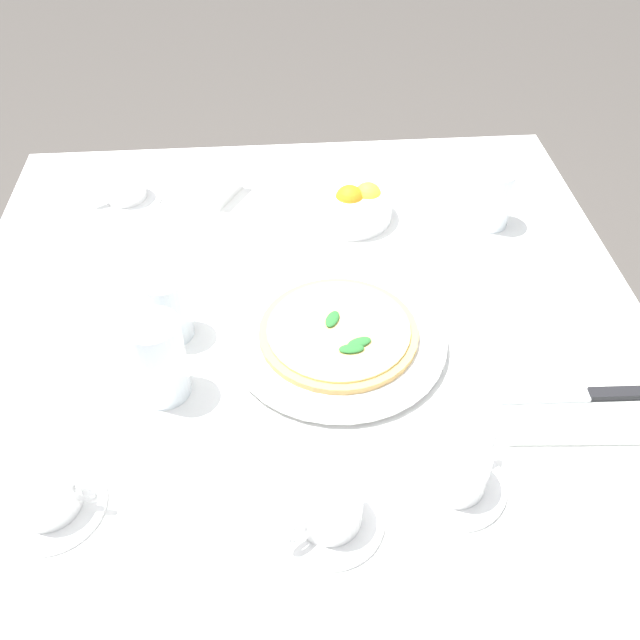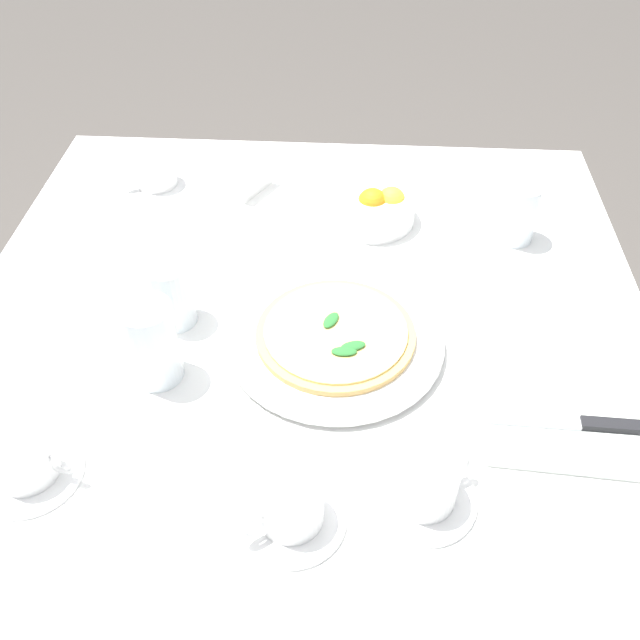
# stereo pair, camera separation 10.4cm
# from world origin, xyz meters

# --- Properties ---
(ground_plane) EXTENTS (8.00, 8.00, 0.00)m
(ground_plane) POSITION_xyz_m (0.00, 0.00, 0.00)
(ground_plane) COLOR #4C4742
(dining_table) EXTENTS (1.06, 1.06, 0.72)m
(dining_table) POSITION_xyz_m (0.00, 0.00, 0.59)
(dining_table) COLOR white
(dining_table) RESTS_ON ground_plane
(pizza_plate) EXTENTS (0.32, 0.32, 0.02)m
(pizza_plate) POSITION_xyz_m (-0.05, 0.06, 0.73)
(pizza_plate) COLOR white
(pizza_plate) RESTS_ON dining_table
(pizza) EXTENTS (0.23, 0.23, 0.02)m
(pizza) POSITION_xyz_m (-0.05, 0.06, 0.75)
(pizza) COLOR #DBAD60
(pizza) RESTS_ON pizza_plate
(coffee_cup_near_right) EXTENTS (0.13, 0.13, 0.06)m
(coffee_cup_near_right) POSITION_xyz_m (-0.01, 0.36, 0.75)
(coffee_cup_near_right) COLOR white
(coffee_cup_near_right) RESTS_ON dining_table
(coffee_cup_left_edge) EXTENTS (0.13, 0.13, 0.06)m
(coffee_cup_left_edge) POSITION_xyz_m (0.31, -0.35, 0.75)
(coffee_cup_left_edge) COLOR white
(coffee_cup_left_edge) RESTS_ON dining_table
(coffee_cup_far_right) EXTENTS (0.13, 0.13, 0.06)m
(coffee_cup_far_right) POSITION_xyz_m (0.32, 0.31, 0.75)
(coffee_cup_far_right) COLOR white
(coffee_cup_far_right) RESTS_ON dining_table
(coffee_cup_center_back) EXTENTS (0.13, 0.13, 0.06)m
(coffee_cup_center_back) POSITION_xyz_m (-0.17, 0.32, 0.75)
(coffee_cup_center_back) COLOR white
(coffee_cup_center_back) RESTS_ON dining_table
(water_glass_back_corner) EXTENTS (0.07, 0.07, 0.11)m
(water_glass_back_corner) POSITION_xyz_m (0.20, 0.02, 0.77)
(water_glass_back_corner) COLOR white
(water_glass_back_corner) RESTS_ON dining_table
(water_glass_far_left) EXTENTS (0.07, 0.07, 0.13)m
(water_glass_far_left) POSITION_xyz_m (0.20, 0.14, 0.78)
(water_glass_far_left) COLOR white
(water_glass_far_left) RESTS_ON dining_table
(water_glass_right_edge) EXTENTS (0.07, 0.07, 0.11)m
(water_glass_right_edge) POSITION_xyz_m (-0.35, -0.22, 0.77)
(water_glass_right_edge) COLOR white
(water_glass_right_edge) RESTS_ON dining_table
(napkin_folded) EXTENTS (0.23, 0.14, 0.02)m
(napkin_folded) POSITION_xyz_m (-0.36, 0.21, 0.73)
(napkin_folded) COLOR white
(napkin_folded) RESTS_ON dining_table
(dinner_knife) EXTENTS (0.20, 0.03, 0.01)m
(dinner_knife) POSITION_xyz_m (-0.36, 0.21, 0.74)
(dinner_knife) COLOR silver
(dinner_knife) RESTS_ON napkin_folded
(citrus_bowl) EXTENTS (0.15, 0.15, 0.06)m
(citrus_bowl) POSITION_xyz_m (-0.10, -0.26, 0.75)
(citrus_bowl) COLOR white
(citrus_bowl) RESTS_ON dining_table
(menu_card) EXTENTS (0.05, 0.08, 0.06)m
(menu_card) POSITION_xyz_m (0.12, -0.33, 0.75)
(menu_card) COLOR white
(menu_card) RESTS_ON dining_table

